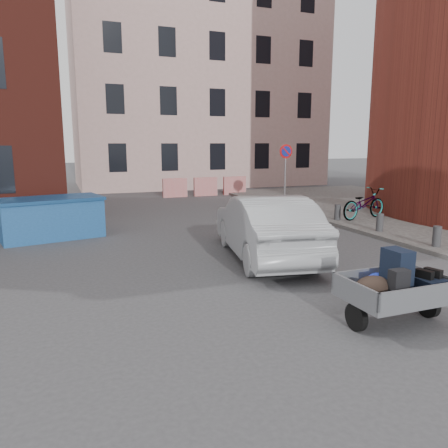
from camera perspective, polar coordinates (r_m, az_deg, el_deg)
name	(u,v)px	position (r m, az deg, el deg)	size (l,w,h in m)	color
ground	(249,292)	(8.52, 3.24, -8.89)	(120.00, 120.00, 0.00)	#38383A
building_pink	(197,80)	(31.04, -3.56, 18.26)	(16.00, 8.00, 14.00)	#C09C94
no_parking_sign	(286,162)	(19.23, 8.05, 8.02)	(0.60, 0.09, 2.65)	gray
bollards	(380,222)	(14.41, 19.68, 0.20)	(0.22, 9.02, 0.55)	#3A3A3D
barriers	(206,187)	(23.66, -2.42, 4.90)	(4.70, 0.18, 1.00)	red
trailer	(395,287)	(7.41, 21.41, -7.68)	(1.61, 1.80, 1.20)	black
dumpster	(51,218)	(14.10, -21.65, 0.77)	(3.18, 2.10, 1.23)	#21589E
silver_car	(266,227)	(10.84, 5.45, -0.34)	(1.68, 4.81, 1.58)	#9B9EA2
bicycle	(364,204)	(16.54, 17.80, 2.55)	(0.73, 2.10, 1.10)	black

